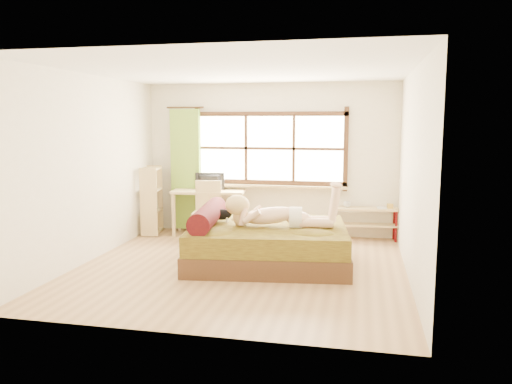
% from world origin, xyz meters
% --- Properties ---
extents(floor, '(4.50, 4.50, 0.00)m').
position_xyz_m(floor, '(0.00, 0.00, 0.00)').
color(floor, '#9E754C').
rests_on(floor, ground).
extents(ceiling, '(4.50, 4.50, 0.00)m').
position_xyz_m(ceiling, '(0.00, 0.00, 2.70)').
color(ceiling, white).
rests_on(ceiling, wall_back).
extents(wall_back, '(4.50, 0.00, 4.50)m').
position_xyz_m(wall_back, '(0.00, 2.25, 1.35)').
color(wall_back, silver).
rests_on(wall_back, floor).
extents(wall_front, '(4.50, 0.00, 4.50)m').
position_xyz_m(wall_front, '(0.00, -2.25, 1.35)').
color(wall_front, silver).
rests_on(wall_front, floor).
extents(wall_left, '(0.00, 4.50, 4.50)m').
position_xyz_m(wall_left, '(-2.25, 0.00, 1.35)').
color(wall_left, silver).
rests_on(wall_left, floor).
extents(wall_right, '(0.00, 4.50, 4.50)m').
position_xyz_m(wall_right, '(2.25, 0.00, 1.35)').
color(wall_right, silver).
rests_on(wall_right, floor).
extents(window, '(2.80, 0.16, 1.46)m').
position_xyz_m(window, '(0.00, 2.22, 1.51)').
color(window, '#FFEDBF').
rests_on(window, wall_back).
extents(curtain, '(0.55, 0.10, 2.20)m').
position_xyz_m(curtain, '(-1.55, 2.13, 1.15)').
color(curtain, '#568D26').
rests_on(curtain, wall_back).
extents(bed, '(2.43, 2.04, 0.84)m').
position_xyz_m(bed, '(0.28, 0.31, 0.30)').
color(bed, '#362210').
rests_on(bed, floor).
extents(woman, '(1.60, 0.63, 0.67)m').
position_xyz_m(woman, '(0.49, 0.26, 0.89)').
color(woman, beige).
rests_on(woman, bed).
extents(kitten, '(0.35, 0.17, 0.27)m').
position_xyz_m(kitten, '(-0.38, 0.41, 0.69)').
color(kitten, black).
rests_on(kitten, bed).
extents(desk, '(1.35, 0.75, 0.80)m').
position_xyz_m(desk, '(-1.06, 1.95, 0.70)').
color(desk, tan).
rests_on(desk, floor).
extents(monitor, '(0.53, 0.14, 0.30)m').
position_xyz_m(monitor, '(-1.06, 2.00, 0.96)').
color(monitor, black).
rests_on(monitor, desk).
extents(chair, '(0.51, 0.51, 1.01)m').
position_xyz_m(chair, '(-0.97, 1.59, 0.56)').
color(chair, tan).
rests_on(chair, floor).
extents(pipe_shelf, '(1.14, 0.38, 0.64)m').
position_xyz_m(pipe_shelf, '(1.70, 2.07, 0.41)').
color(pipe_shelf, tan).
rests_on(pipe_shelf, floor).
extents(cup, '(0.13, 0.13, 0.10)m').
position_xyz_m(cup, '(1.39, 2.07, 0.61)').
color(cup, gray).
rests_on(cup, pipe_shelf).
extents(book, '(0.18, 0.23, 0.02)m').
position_xyz_m(book, '(1.89, 2.07, 0.57)').
color(book, gray).
rests_on(book, pipe_shelf).
extents(bookshelf, '(0.40, 0.58, 1.22)m').
position_xyz_m(bookshelf, '(-2.08, 1.76, 0.62)').
color(bookshelf, tan).
rests_on(bookshelf, floor).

